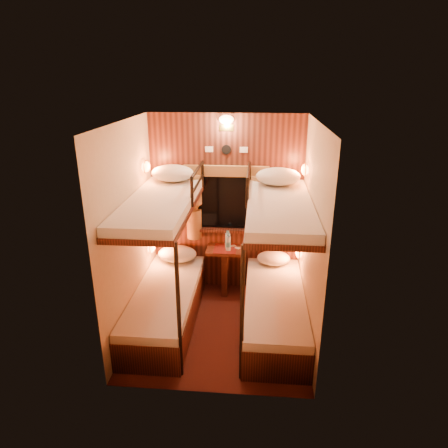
# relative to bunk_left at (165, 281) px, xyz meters

# --- Properties ---
(floor) EXTENTS (2.10, 2.10, 0.00)m
(floor) POSITION_rel_bunk_left_xyz_m (0.65, -0.07, -0.56)
(floor) COLOR #38180F
(floor) RESTS_ON ground
(ceiling) EXTENTS (2.10, 2.10, 0.00)m
(ceiling) POSITION_rel_bunk_left_xyz_m (0.65, -0.07, 1.84)
(ceiling) COLOR silver
(ceiling) RESTS_ON wall_back
(wall_back) EXTENTS (2.40, 0.00, 2.40)m
(wall_back) POSITION_rel_bunk_left_xyz_m (0.65, 0.98, 0.64)
(wall_back) COLOR #C6B293
(wall_back) RESTS_ON floor
(wall_front) EXTENTS (2.40, 0.00, 2.40)m
(wall_front) POSITION_rel_bunk_left_xyz_m (0.65, -1.12, 0.64)
(wall_front) COLOR #C6B293
(wall_front) RESTS_ON floor
(wall_left) EXTENTS (0.00, 2.40, 2.40)m
(wall_left) POSITION_rel_bunk_left_xyz_m (-0.35, -0.07, 0.64)
(wall_left) COLOR #C6B293
(wall_left) RESTS_ON floor
(wall_right) EXTENTS (0.00, 2.40, 2.40)m
(wall_right) POSITION_rel_bunk_left_xyz_m (1.65, -0.07, 0.64)
(wall_right) COLOR #C6B293
(wall_right) RESTS_ON floor
(back_panel) EXTENTS (2.00, 0.03, 2.40)m
(back_panel) POSITION_rel_bunk_left_xyz_m (0.65, 0.97, 0.64)
(back_panel) COLOR black
(back_panel) RESTS_ON floor
(bunk_left) EXTENTS (0.72, 1.90, 1.82)m
(bunk_left) POSITION_rel_bunk_left_xyz_m (0.00, 0.00, 0.00)
(bunk_left) COLOR black
(bunk_left) RESTS_ON floor
(bunk_right) EXTENTS (0.72, 1.90, 1.82)m
(bunk_right) POSITION_rel_bunk_left_xyz_m (1.30, 0.00, 0.00)
(bunk_right) COLOR black
(bunk_right) RESTS_ON floor
(window) EXTENTS (1.00, 0.12, 0.79)m
(window) POSITION_rel_bunk_left_xyz_m (0.65, 0.94, 0.62)
(window) COLOR black
(window) RESTS_ON back_panel
(curtains) EXTENTS (1.10, 0.22, 1.00)m
(curtains) POSITION_rel_bunk_left_xyz_m (0.65, 0.90, 0.71)
(curtains) COLOR olive
(curtains) RESTS_ON back_panel
(back_fixtures) EXTENTS (0.54, 0.09, 0.48)m
(back_fixtures) POSITION_rel_bunk_left_xyz_m (0.65, 0.93, 1.69)
(back_fixtures) COLOR black
(back_fixtures) RESTS_ON back_panel
(reading_lamps) EXTENTS (2.00, 0.20, 1.25)m
(reading_lamps) POSITION_rel_bunk_left_xyz_m (0.65, 0.63, 0.68)
(reading_lamps) COLOR orange
(reading_lamps) RESTS_ON wall_left
(table) EXTENTS (0.50, 0.34, 0.66)m
(table) POSITION_rel_bunk_left_xyz_m (0.65, 0.78, -0.14)
(table) COLOR #4E2212
(table) RESTS_ON floor
(bottle_left) EXTENTS (0.07, 0.07, 0.25)m
(bottle_left) POSITION_rel_bunk_left_xyz_m (0.68, 0.79, 0.20)
(bottle_left) COLOR #99BFE5
(bottle_left) RESTS_ON table
(bottle_right) EXTENTS (0.07, 0.07, 0.24)m
(bottle_right) POSITION_rel_bunk_left_xyz_m (0.69, 0.73, 0.19)
(bottle_right) COLOR #99BFE5
(bottle_right) RESTS_ON table
(sachet_a) EXTENTS (0.09, 0.08, 0.01)m
(sachet_a) POSITION_rel_bunk_left_xyz_m (0.81, 0.81, 0.09)
(sachet_a) COLOR silver
(sachet_a) RESTS_ON table
(sachet_b) EXTENTS (0.10, 0.09, 0.01)m
(sachet_b) POSITION_rel_bunk_left_xyz_m (0.74, 0.87, 0.09)
(sachet_b) COLOR silver
(sachet_b) RESTS_ON table
(pillow_lower_left) EXTENTS (0.53, 0.38, 0.21)m
(pillow_lower_left) POSITION_rel_bunk_left_xyz_m (-0.00, 0.76, 0.00)
(pillow_lower_left) COLOR white
(pillow_lower_left) RESTS_ON bunk_left
(pillow_lower_right) EXTENTS (0.44, 0.31, 0.17)m
(pillow_lower_right) POSITION_rel_bunk_left_xyz_m (1.30, 0.77, -0.02)
(pillow_lower_right) COLOR white
(pillow_lower_right) RESTS_ON bunk_right
(pillow_upper_left) EXTENTS (0.53, 0.38, 0.21)m
(pillow_upper_left) POSITION_rel_bunk_left_xyz_m (-0.00, 0.70, 1.13)
(pillow_upper_left) COLOR white
(pillow_upper_left) RESTS_ON bunk_left
(pillow_upper_right) EXTENTS (0.53, 0.38, 0.21)m
(pillow_upper_right) POSITION_rel_bunk_left_xyz_m (1.30, 0.63, 1.13)
(pillow_upper_right) COLOR white
(pillow_upper_right) RESTS_ON bunk_right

